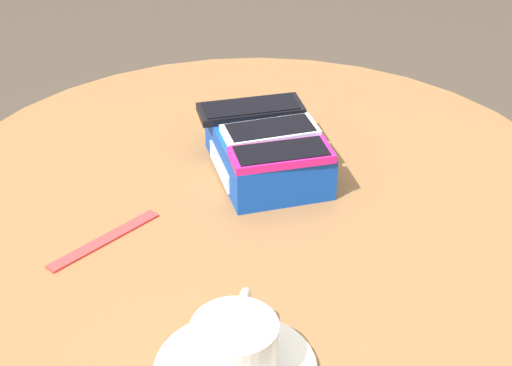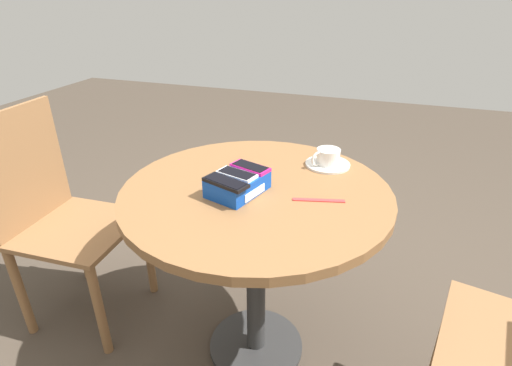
# 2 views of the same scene
# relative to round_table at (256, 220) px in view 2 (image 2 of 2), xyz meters

# --- Properties ---
(ground_plane) EXTENTS (8.00, 8.00, 0.00)m
(ground_plane) POSITION_rel_round_table_xyz_m (0.00, 0.00, -0.59)
(ground_plane) COLOR #42382D
(round_table) EXTENTS (0.87, 0.87, 0.71)m
(round_table) POSITION_rel_round_table_xyz_m (0.00, 0.00, 0.00)
(round_table) COLOR #2D2D2D
(round_table) RESTS_ON ground_plane
(phone_box) EXTENTS (0.21, 0.18, 0.06)m
(phone_box) POSITION_rel_round_table_xyz_m (-0.04, 0.05, 0.15)
(phone_box) COLOR #0F42AD
(phone_box) RESTS_ON round_table
(phone_black) EXTENTS (0.10, 0.15, 0.01)m
(phone_black) POSITION_rel_round_table_xyz_m (-0.11, 0.06, 0.18)
(phone_black) COLOR black
(phone_black) RESTS_ON phone_box
(phone_white) EXTENTS (0.09, 0.13, 0.01)m
(phone_white) POSITION_rel_round_table_xyz_m (-0.04, 0.05, 0.18)
(phone_white) COLOR silver
(phone_white) RESTS_ON phone_box
(phone_magenta) EXTENTS (0.09, 0.14, 0.01)m
(phone_magenta) POSITION_rel_round_table_xyz_m (0.02, 0.03, 0.18)
(phone_magenta) COLOR #D11975
(phone_magenta) RESTS_ON phone_box
(saucer) EXTENTS (0.16, 0.16, 0.01)m
(saucer) POSITION_rel_round_table_xyz_m (0.25, -0.19, 0.12)
(saucer) COLOR silver
(saucer) RESTS_ON round_table
(coffee_cup) EXTENTS (0.10, 0.09, 0.06)m
(coffee_cup) POSITION_rel_round_table_xyz_m (0.25, -0.18, 0.16)
(coffee_cup) COLOR silver
(coffee_cup) RESTS_ON saucer
(lanyard_strap) EXTENTS (0.05, 0.16, 0.00)m
(lanyard_strap) POSITION_rel_round_table_xyz_m (-0.01, -0.21, 0.12)
(lanyard_strap) COLOR red
(lanyard_strap) RESTS_ON round_table
(chair_far_side) EXTENTS (0.42, 0.42, 0.90)m
(chair_far_side) POSITION_rel_round_table_xyz_m (-0.03, 0.81, -0.13)
(chair_far_side) COLOR brown
(chair_far_side) RESTS_ON ground_plane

